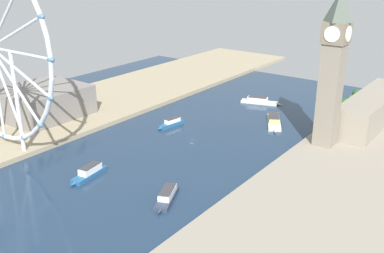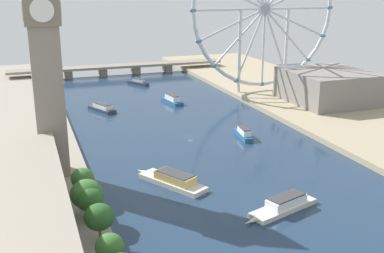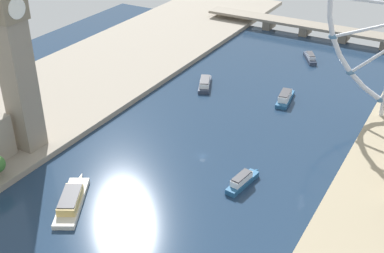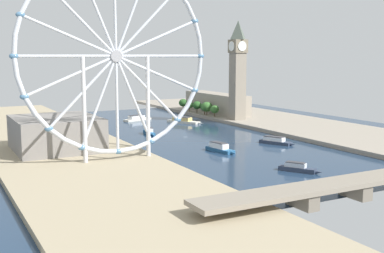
{
  "view_description": "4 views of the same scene",
  "coord_description": "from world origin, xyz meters",
  "px_view_note": "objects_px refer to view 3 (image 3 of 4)",
  "views": [
    {
      "loc": [
        -161.08,
        216.28,
        110.04
      ],
      "look_at": [
        -9.7,
        12.71,
        15.09
      ],
      "focal_mm": 42.38,
      "sensor_mm": 36.0,
      "label": 1
    },
    {
      "loc": [
        -82.36,
        -232.71,
        80.58
      ],
      "look_at": [
        -0.18,
        -3.49,
        6.5
      ],
      "focal_mm": 44.66,
      "sensor_mm": 36.0,
      "label": 2
    },
    {
      "loc": [
        94.85,
        -174.14,
        128.54
      ],
      "look_at": [
        -12.78,
        12.29,
        6.35
      ],
      "focal_mm": 46.61,
      "sensor_mm": 36.0,
      "label": 3
    },
    {
      "loc": [
        178.19,
        343.81,
        62.53
      ],
      "look_at": [
        1.72,
        14.51,
        8.11
      ],
      "focal_mm": 46.01,
      "sensor_mm": 36.0,
      "label": 4
    }
  ],
  "objects_px": {
    "river_bridge": "(325,29)",
    "clock_tower": "(14,53)",
    "tour_boat_5": "(71,200)",
    "tour_boat_0": "(243,180)",
    "tour_boat_3": "(285,97)",
    "tour_boat_4": "(205,83)",
    "tour_boat_2": "(310,57)"
  },
  "relations": [
    {
      "from": "tour_boat_3",
      "to": "tour_boat_4",
      "type": "relative_size",
      "value": 1.02
    },
    {
      "from": "tour_boat_3",
      "to": "tour_boat_2",
      "type": "bearing_deg",
      "value": -2.06
    },
    {
      "from": "tour_boat_0",
      "to": "tour_boat_5",
      "type": "distance_m",
      "value": 72.44
    },
    {
      "from": "clock_tower",
      "to": "tour_boat_4",
      "type": "height_order",
      "value": "clock_tower"
    },
    {
      "from": "tour_boat_5",
      "to": "river_bridge",
      "type": "bearing_deg",
      "value": -35.94
    },
    {
      "from": "tour_boat_4",
      "to": "tour_boat_5",
      "type": "distance_m",
      "value": 128.1
    },
    {
      "from": "tour_boat_0",
      "to": "tour_boat_3",
      "type": "relative_size",
      "value": 0.88
    },
    {
      "from": "tour_boat_0",
      "to": "tour_boat_2",
      "type": "bearing_deg",
      "value": 15.59
    },
    {
      "from": "clock_tower",
      "to": "tour_boat_0",
      "type": "distance_m",
      "value": 113.59
    },
    {
      "from": "tour_boat_4",
      "to": "tour_boat_0",
      "type": "bearing_deg",
      "value": -166.42
    },
    {
      "from": "river_bridge",
      "to": "tour_boat_0",
      "type": "xyz_separation_m",
      "value": [
        26.31,
        -203.66,
        -4.08
      ]
    },
    {
      "from": "river_bridge",
      "to": "tour_boat_2",
      "type": "relative_size",
      "value": 8.62
    },
    {
      "from": "tour_boat_0",
      "to": "tour_boat_5",
      "type": "relative_size",
      "value": 0.68
    },
    {
      "from": "river_bridge",
      "to": "clock_tower",
      "type": "bearing_deg",
      "value": -107.79
    },
    {
      "from": "clock_tower",
      "to": "tour_boat_5",
      "type": "relative_size",
      "value": 2.59
    },
    {
      "from": "tour_boat_0",
      "to": "tour_boat_2",
      "type": "xyz_separation_m",
      "value": [
        -21.13,
        153.72,
        -0.28
      ]
    },
    {
      "from": "clock_tower",
      "to": "tour_boat_0",
      "type": "height_order",
      "value": "clock_tower"
    },
    {
      "from": "tour_boat_0",
      "to": "tour_boat_4",
      "type": "relative_size",
      "value": 0.9
    },
    {
      "from": "river_bridge",
      "to": "tour_boat_3",
      "type": "height_order",
      "value": "river_bridge"
    },
    {
      "from": "tour_boat_3",
      "to": "tour_boat_4",
      "type": "height_order",
      "value": "tour_boat_3"
    },
    {
      "from": "river_bridge",
      "to": "tour_boat_4",
      "type": "distance_m",
      "value": 128.56
    },
    {
      "from": "tour_boat_3",
      "to": "clock_tower",
      "type": "bearing_deg",
      "value": 133.48
    },
    {
      "from": "clock_tower",
      "to": "tour_boat_5",
      "type": "bearing_deg",
      "value": -25.95
    },
    {
      "from": "tour_boat_2",
      "to": "tour_boat_4",
      "type": "distance_m",
      "value": 84.26
    },
    {
      "from": "tour_boat_0",
      "to": "tour_boat_5",
      "type": "bearing_deg",
      "value": 138.67
    },
    {
      "from": "clock_tower",
      "to": "tour_boat_0",
      "type": "relative_size",
      "value": 3.81
    },
    {
      "from": "tour_boat_0",
      "to": "tour_boat_2",
      "type": "distance_m",
      "value": 155.16
    },
    {
      "from": "clock_tower",
      "to": "river_bridge",
      "type": "height_order",
      "value": "clock_tower"
    },
    {
      "from": "tour_boat_2",
      "to": "tour_boat_4",
      "type": "relative_size",
      "value": 0.84
    },
    {
      "from": "tour_boat_2",
      "to": "tour_boat_4",
      "type": "height_order",
      "value": "tour_boat_4"
    },
    {
      "from": "river_bridge",
      "to": "tour_boat_5",
      "type": "distance_m",
      "value": 252.73
    },
    {
      "from": "tour_boat_2",
      "to": "tour_boat_5",
      "type": "xyz_separation_m",
      "value": [
        -33.63,
        -201.15,
        0.24
      ]
    }
  ]
}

